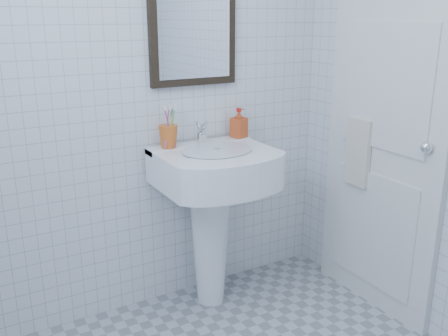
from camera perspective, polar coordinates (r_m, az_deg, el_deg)
wall_back at (r=2.66m, az=-8.89°, el=9.21°), size 2.20×0.02×2.50m
washbasin at (r=2.74m, az=-1.38°, el=-3.78°), size 0.61×0.45×0.94m
faucet at (r=2.73m, az=-2.55°, el=3.90°), size 0.05×0.12×0.14m
toothbrush_cup at (r=2.66m, az=-6.38°, el=3.59°), size 0.12×0.12×0.12m
soap_dispenser at (r=2.87m, az=1.71°, el=5.18°), size 0.10×0.10×0.17m
wall_mirror at (r=2.73m, az=-3.54°, el=15.89°), size 0.50×0.04×0.62m
bathroom_door at (r=2.79m, az=17.86°, el=3.72°), size 0.04×0.80×2.00m
towel_ring at (r=2.86m, az=15.64°, el=5.24°), size 0.01×0.18×0.18m
hand_towel at (r=2.89m, az=15.08°, el=1.71°), size 0.03×0.16×0.38m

